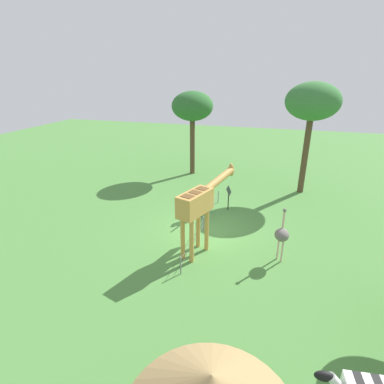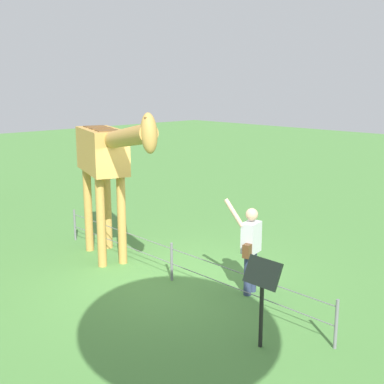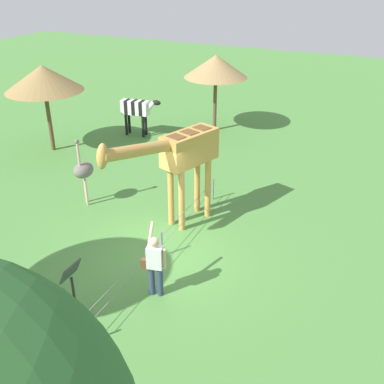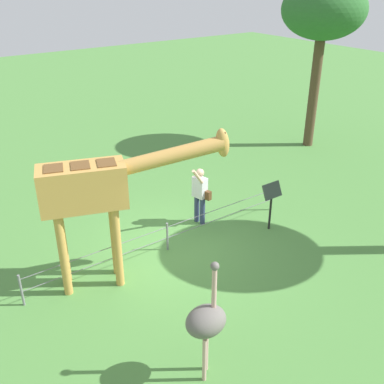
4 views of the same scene
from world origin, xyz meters
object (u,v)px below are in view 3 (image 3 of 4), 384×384
at_px(zebra, 137,109).
at_px(shade_hut_near, 216,66).
at_px(ostrich, 83,170).
at_px(giraffe, 181,155).
at_px(visitor, 155,262).
at_px(info_sign, 71,278).
at_px(shade_hut_far, 43,78).

height_order(zebra, shade_hut_near, shade_hut_near).
bearing_deg(zebra, shade_hut_near, 125.96).
distance_m(ostrich, shade_hut_near, 8.40).
distance_m(zebra, shade_hut_near, 3.87).
xyz_separation_m(giraffe, visitor, (3.11, 0.86, -1.31)).
relative_size(visitor, zebra, 0.95).
bearing_deg(info_sign, giraffe, 173.91).
relative_size(visitor, info_sign, 1.32).
height_order(giraffe, zebra, giraffe).
bearing_deg(zebra, shade_hut_far, -37.50).
bearing_deg(ostrich, zebra, -163.85).
xyz_separation_m(giraffe, info_sign, (4.41, -0.47, -1.26)).
bearing_deg(ostrich, visitor, 54.77).
xyz_separation_m(zebra, shade_hut_near, (-2.04, 2.81, 1.70)).
xyz_separation_m(giraffe, shade_hut_near, (-8.00, -2.27, 0.65)).
relative_size(shade_hut_far, info_sign, 2.60).
bearing_deg(visitor, ostrich, -125.23).
xyz_separation_m(shade_hut_near, shade_hut_far, (4.98, -5.07, 0.06)).
relative_size(giraffe, zebra, 2.13).
xyz_separation_m(giraffe, shade_hut_far, (-3.02, -7.34, 0.71)).
relative_size(visitor, shade_hut_far, 0.51).
distance_m(giraffe, zebra, 7.90).
height_order(giraffe, ostrich, giraffe).
bearing_deg(info_sign, shade_hut_near, -171.75).
bearing_deg(giraffe, visitor, 15.44).
distance_m(giraffe, visitor, 3.48).
height_order(giraffe, shade_hut_near, shade_hut_near).
relative_size(zebra, shade_hut_near, 0.54).
distance_m(zebra, info_sign, 11.35).
relative_size(giraffe, ostrich, 1.73).
bearing_deg(zebra, ostrich, 16.15).
bearing_deg(shade_hut_near, ostrich, -7.25).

